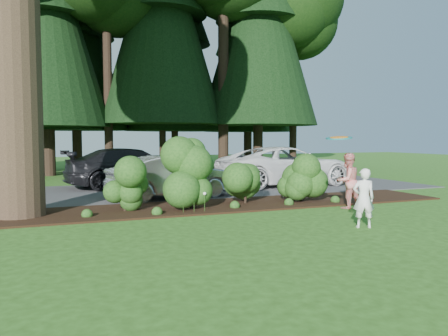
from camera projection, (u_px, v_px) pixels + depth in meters
name	position (u px, v px, depth m)	size (l,w,h in m)	color
ground	(240.00, 230.00, 9.53)	(80.00, 80.00, 0.00)	#284C15
mulch_bed	(195.00, 207.00, 12.55)	(16.00, 2.50, 0.05)	black
driveway	(161.00, 191.00, 16.50)	(22.00, 6.00, 0.03)	#38383A
shrub_row	(222.00, 179.00, 12.67)	(6.53, 1.60, 1.61)	#173D12
lily_cluster	(194.00, 195.00, 11.61)	(0.69, 0.09, 0.57)	#173D12
tree_wall	(128.00, 2.00, 24.18)	(25.66, 12.15, 17.09)	black
car_silver_wagon	(173.00, 177.00, 14.43)	(1.47, 4.23, 1.39)	silver
car_white_suv	(286.00, 166.00, 18.35)	(2.68, 5.81, 1.62)	white
car_dark_suv	(133.00, 168.00, 17.65)	(2.19, 5.38, 1.56)	black
child	(364.00, 198.00, 9.77)	(0.49, 0.32, 1.34)	white
adult	(348.00, 181.00, 12.43)	(0.77, 0.60, 1.58)	red
frisbee	(339.00, 138.00, 9.63)	(0.58, 0.57, 0.11)	#16707B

